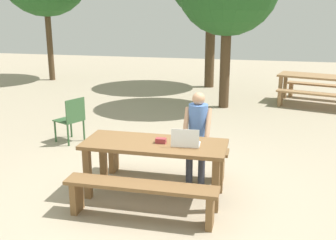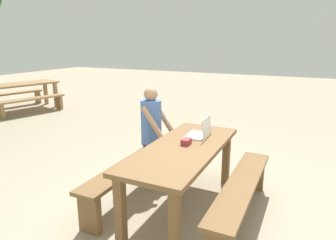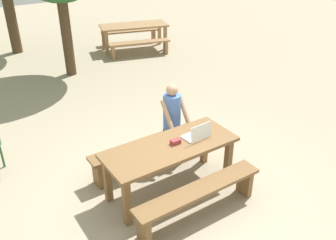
{
  "view_description": "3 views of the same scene",
  "coord_description": "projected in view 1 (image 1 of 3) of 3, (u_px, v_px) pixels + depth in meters",
  "views": [
    {
      "loc": [
        1.29,
        -4.89,
        2.51
      ],
      "look_at": [
        0.13,
        0.25,
        1.01
      ],
      "focal_mm": 43.0,
      "sensor_mm": 36.0,
      "label": 1
    },
    {
      "loc": [
        -2.95,
        -1.22,
        1.91
      ],
      "look_at": [
        0.13,
        0.25,
        1.01
      ],
      "focal_mm": 32.24,
      "sensor_mm": 36.0,
      "label": 2
    },
    {
      "loc": [
        -2.4,
        -3.54,
        3.5
      ],
      "look_at": [
        0.13,
        0.25,
        1.01
      ],
      "focal_mm": 39.14,
      "sensor_mm": 36.0,
      "label": 3
    }
  ],
  "objects": [
    {
      "name": "ground_plane",
      "position": [
        155.0,
        195.0,
        5.55
      ],
      "size": [
        30.0,
        30.0,
        0.0
      ],
      "primitive_type": "plane",
      "color": "tan"
    },
    {
      "name": "picnic_table_front",
      "position": [
        155.0,
        151.0,
        5.37
      ],
      "size": [
        1.91,
        0.76,
        0.76
      ],
      "color": "brown",
      "rests_on": "ground"
    },
    {
      "name": "bench_near",
      "position": [
        141.0,
        193.0,
        4.82
      ],
      "size": [
        1.88,
        0.3,
        0.47
      ],
      "color": "brown",
      "rests_on": "ground"
    },
    {
      "name": "bench_far",
      "position": [
        166.0,
        154.0,
        6.08
      ],
      "size": [
        1.88,
        0.3,
        0.47
      ],
      "color": "brown",
      "rests_on": "ground"
    },
    {
      "name": "laptop",
      "position": [
        186.0,
        142.0,
        5.19
      ],
      "size": [
        0.37,
        0.29,
        0.25
      ],
      "rotation": [
        0.0,
        0.0,
        3.2
      ],
      "color": "white",
      "rests_on": "picnic_table_front"
    },
    {
      "name": "small_pouch",
      "position": [
        161.0,
        141.0,
        5.31
      ],
      "size": [
        0.14,
        0.09,
        0.07
      ],
      "color": "#993338",
      "rests_on": "picnic_table_front"
    },
    {
      "name": "person_seated",
      "position": [
        198.0,
        131.0,
        5.83
      ],
      "size": [
        0.39,
        0.4,
        1.33
      ],
      "color": "#333847",
      "rests_on": "ground"
    },
    {
      "name": "plastic_chair",
      "position": [
        72.0,
        119.0,
        7.58
      ],
      "size": [
        0.58,
        0.58,
        0.87
      ],
      "rotation": [
        0.0,
        0.0,
        4.28
      ],
      "color": "#335933",
      "rests_on": "ground"
    },
    {
      "name": "picnic_table_mid",
      "position": [
        318.0,
        80.0,
        10.54
      ],
      "size": [
        2.13,
        1.3,
        0.76
      ],
      "rotation": [
        0.0,
        0.0,
        -0.27
      ],
      "color": "#9E754C",
      "rests_on": "ground"
    },
    {
      "name": "bench_mid_south",
      "position": [
        313.0,
        97.0,
        10.08
      ],
      "size": [
        1.8,
        0.76,
        0.43
      ],
      "rotation": [
        0.0,
        0.0,
        -0.27
      ],
      "color": "#9E754C",
      "rests_on": "ground"
    },
    {
      "name": "bench_mid_north",
      "position": [
        320.0,
        88.0,
        11.18
      ],
      "size": [
        1.8,
        0.76,
        0.43
      ],
      "rotation": [
        0.0,
        0.0,
        -0.27
      ],
      "color": "#9E754C",
      "rests_on": "ground"
    }
  ]
}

